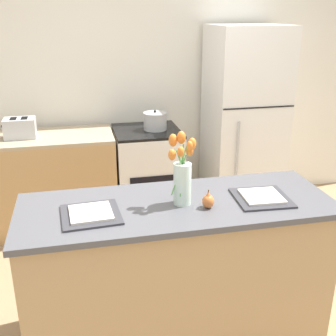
% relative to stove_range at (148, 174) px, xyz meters
% --- Properties ---
extents(ground_plane, '(10.00, 10.00, 0.00)m').
position_rel_stove_range_xyz_m(ground_plane, '(-0.10, -1.60, -0.44)').
color(ground_plane, '#997A56').
extents(back_wall, '(5.20, 0.08, 2.70)m').
position_rel_stove_range_xyz_m(back_wall, '(-0.10, 0.40, 0.91)').
color(back_wall, silver).
rests_on(back_wall, ground_plane).
extents(kitchen_island, '(1.80, 0.66, 0.89)m').
position_rel_stove_range_xyz_m(kitchen_island, '(-0.10, -1.60, 0.00)').
color(kitchen_island, tan).
rests_on(kitchen_island, ground_plane).
extents(back_counter, '(1.68, 0.60, 0.88)m').
position_rel_stove_range_xyz_m(back_counter, '(-1.16, 0.00, 0.00)').
color(back_counter, tan).
rests_on(back_counter, ground_plane).
extents(stove_range, '(0.60, 0.61, 0.88)m').
position_rel_stove_range_xyz_m(stove_range, '(0.00, 0.00, 0.00)').
color(stove_range, silver).
rests_on(stove_range, ground_plane).
extents(refrigerator, '(0.68, 0.67, 1.80)m').
position_rel_stove_range_xyz_m(refrigerator, '(0.95, 0.00, 0.46)').
color(refrigerator, white).
rests_on(refrigerator, ground_plane).
extents(flower_vase, '(0.17, 0.13, 0.42)m').
position_rel_stove_range_xyz_m(flower_vase, '(-0.08, -1.61, 0.63)').
color(flower_vase, silver).
rests_on(flower_vase, kitchen_island).
extents(pear_figurine, '(0.07, 0.07, 0.11)m').
position_rel_stove_range_xyz_m(pear_figurine, '(0.05, -1.70, 0.49)').
color(pear_figurine, '#C66B33').
rests_on(pear_figurine, kitchen_island).
extents(plate_setting_left, '(0.33, 0.33, 0.02)m').
position_rel_stove_range_xyz_m(plate_setting_left, '(-0.59, -1.65, 0.46)').
color(plate_setting_left, '#333338').
rests_on(plate_setting_left, kitchen_island).
extents(plate_setting_right, '(0.33, 0.33, 0.02)m').
position_rel_stove_range_xyz_m(plate_setting_right, '(0.39, -1.65, 0.46)').
color(plate_setting_right, '#333338').
rests_on(plate_setting_right, kitchen_island).
extents(toaster, '(0.28, 0.18, 0.17)m').
position_rel_stove_range_xyz_m(toaster, '(-1.11, -0.02, 0.53)').
color(toaster, '#B7BABC').
rests_on(toaster, back_counter).
extents(cooking_pot, '(0.22, 0.22, 0.18)m').
position_rel_stove_range_xyz_m(cooking_pot, '(0.08, -0.01, 0.52)').
color(cooking_pot, '#B2B5B7').
rests_on(cooking_pot, stove_range).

